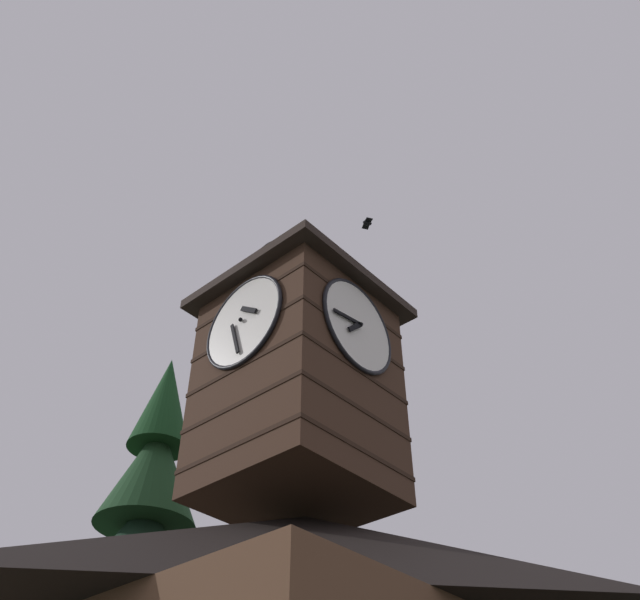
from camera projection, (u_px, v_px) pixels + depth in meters
clock_tower at (298, 368)px, 16.80m from camera, size 4.33×4.33×7.95m
flying_bird_high at (367, 223)px, 22.42m from camera, size 0.44×0.53×0.17m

